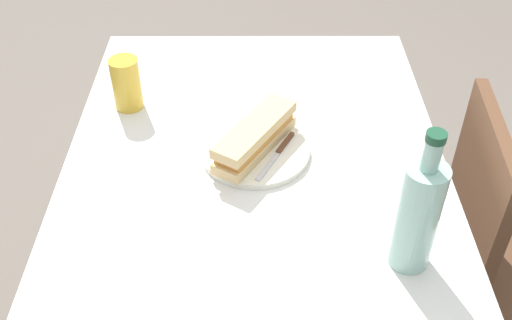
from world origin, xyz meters
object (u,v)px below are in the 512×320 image
at_px(plate_near, 255,151).
at_px(baguette_sandwich_near, 255,136).
at_px(dining_table, 256,203).
at_px(chair_far, 504,245).
at_px(beer_glass, 127,84).
at_px(knife_near, 279,153).
at_px(water_bottle, 419,214).

distance_m(plate_near, baguette_sandwich_near, 0.04).
distance_m(dining_table, baguette_sandwich_near, 0.17).
xyz_separation_m(chair_far, beer_glass, (-0.23, -0.94, 0.33)).
xyz_separation_m(baguette_sandwich_near, knife_near, (0.02, 0.05, -0.03)).
bearing_deg(knife_near, chair_far, 87.95).
height_order(chair_far, plate_near, chair_far).
relative_size(chair_far, baguette_sandwich_near, 3.43).
relative_size(chair_far, plate_near, 3.43).
distance_m(chair_far, knife_near, 0.64).
bearing_deg(baguette_sandwich_near, plate_near, 0.00).
height_order(plate_near, baguette_sandwich_near, baguette_sandwich_near).
xyz_separation_m(chair_far, knife_near, (-0.02, -0.57, 0.28)).
relative_size(dining_table, water_bottle, 3.94).
xyz_separation_m(baguette_sandwich_near, water_bottle, (0.31, 0.29, 0.07)).
distance_m(water_bottle, beer_glass, 0.78).
xyz_separation_m(water_bottle, beer_glass, (-0.50, -0.60, -0.05)).
height_order(chair_far, knife_near, chair_far).
xyz_separation_m(knife_near, beer_glass, (-0.21, -0.36, 0.05)).
bearing_deg(baguette_sandwich_near, dining_table, 2.21).
distance_m(plate_near, water_bottle, 0.44).
xyz_separation_m(baguette_sandwich_near, beer_glass, (-0.19, -0.31, 0.02)).
distance_m(baguette_sandwich_near, beer_glass, 0.36).
bearing_deg(baguette_sandwich_near, chair_far, 86.33).
bearing_deg(knife_near, water_bottle, 38.46).
relative_size(dining_table, beer_glass, 8.94).
xyz_separation_m(chair_far, water_bottle, (0.27, -0.34, 0.39)).
height_order(knife_near, beer_glass, beer_glass).
xyz_separation_m(plate_near, beer_glass, (-0.19, -0.31, 0.06)).
xyz_separation_m(chair_far, plate_near, (-0.04, -0.62, 0.27)).
bearing_deg(dining_table, water_bottle, 46.78).
relative_size(baguette_sandwich_near, knife_near, 1.51).
bearing_deg(chair_far, dining_table, -89.38).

